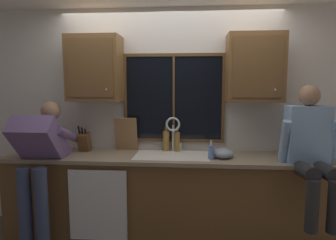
{
  "coord_description": "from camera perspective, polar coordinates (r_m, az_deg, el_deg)",
  "views": [
    {
      "loc": [
        0.27,
        -3.42,
        1.69
      ],
      "look_at": [
        0.0,
        -0.3,
        1.31
      ],
      "focal_mm": 31.58,
      "sensor_mm": 36.0,
      "label": 1
    }
  ],
  "objects": [
    {
      "name": "window_frame_right",
      "position": [
        3.42,
        10.65,
        4.09
      ],
      "size": [
        0.03,
        0.02,
        0.95
      ],
      "primitive_type": "cube",
      "color": "brown"
    },
    {
      "name": "sink",
      "position": [
        3.25,
        0.75,
        -8.53
      ],
      "size": [
        0.8,
        0.46,
        0.21
      ],
      "color": "white",
      "rests_on": "lower_cabinet_run"
    },
    {
      "name": "back_wall",
      "position": [
        3.52,
        0.46,
        0.2
      ],
      "size": [
        5.91,
        0.12,
        2.55
      ],
      "primitive_type": "cube",
      "color": "silver",
      "rests_on": "floor"
    },
    {
      "name": "person_standing",
      "position": [
        3.32,
        -23.49,
        -6.68
      ],
      "size": [
        0.53,
        0.71,
        1.5
      ],
      "color": "#384260",
      "rests_on": "floor"
    },
    {
      "name": "lower_cabinet_run",
      "position": [
        3.38,
        -0.02,
        -14.72
      ],
      "size": [
        3.51,
        0.58,
        0.88
      ],
      "primitive_type": "cube",
      "color": "brown",
      "rests_on": "floor"
    },
    {
      "name": "bottle_tall_clear",
      "position": [
        3.41,
        -0.36,
        -3.94
      ],
      "size": [
        0.07,
        0.07,
        0.3
      ],
      "color": "olive",
      "rests_on": "countertop"
    },
    {
      "name": "upper_cabinet_left",
      "position": [
        3.43,
        -13.96,
        9.61
      ],
      "size": [
        0.59,
        0.36,
        0.72
      ],
      "color": "brown"
    },
    {
      "name": "upper_cabinet_right",
      "position": [
        3.32,
        16.37,
        9.63
      ],
      "size": [
        0.59,
        0.36,
        0.72
      ],
      "color": "brown"
    },
    {
      "name": "window_mullion_center",
      "position": [
        3.41,
        1.1,
        4.2
      ],
      "size": [
        0.02,
        0.02,
        0.95
      ],
      "primitive_type": "cube",
      "color": "brown"
    },
    {
      "name": "window_frame_left",
      "position": [
        3.5,
        -8.24,
        4.2
      ],
      "size": [
        0.03,
        0.02,
        0.95
      ],
      "primitive_type": "cube",
      "color": "brown"
    },
    {
      "name": "dishwasher_front",
      "position": [
        3.22,
        -13.37,
        -15.75
      ],
      "size": [
        0.6,
        0.02,
        0.74
      ],
      "primitive_type": "cube",
      "color": "white"
    },
    {
      "name": "bottle_green_glass",
      "position": [
        3.4,
        1.77,
        -4.05
      ],
      "size": [
        0.06,
        0.06,
        0.29
      ],
      "color": "olive",
      "rests_on": "countertop"
    },
    {
      "name": "mixing_bowl",
      "position": [
        3.16,
        10.61,
        -6.34
      ],
      "size": [
        0.22,
        0.22,
        0.11
      ],
      "primitive_type": "ellipsoid",
      "color": "#8C99A8",
      "rests_on": "countertop"
    },
    {
      "name": "window_frame_bottom",
      "position": [
        3.47,
        1.09,
        -3.94
      ],
      "size": [
        1.17,
        0.02,
        0.04
      ],
      "primitive_type": "cube",
      "color": "brown"
    },
    {
      "name": "countertop",
      "position": [
        3.22,
        -0.05,
        -7.22
      ],
      "size": [
        3.57,
        0.62,
        0.04
      ],
      "primitive_type": "cube",
      "color": "gray",
      "rests_on": "lower_cabinet_run"
    },
    {
      "name": "cutting_board",
      "position": [
        3.47,
        -8.11,
        -2.7
      ],
      "size": [
        0.26,
        0.1,
        0.39
      ],
      "primitive_type": "cube",
      "rotation": [
        0.21,
        0.0,
        0.0
      ],
      "color": "#997047",
      "rests_on": "countertop"
    },
    {
      "name": "window_glass",
      "position": [
        3.42,
        1.12,
        4.21
      ],
      "size": [
        1.1,
        0.02,
        0.95
      ],
      "primitive_type": "cube",
      "color": "black"
    },
    {
      "name": "knife_block",
      "position": [
        3.53,
        -15.87,
        -4.08
      ],
      "size": [
        0.12,
        0.18,
        0.32
      ],
      "color": "brown",
      "rests_on": "countertop"
    },
    {
      "name": "person_sitting_on_counter",
      "position": [
        3.12,
        25.82,
        -4.57
      ],
      "size": [
        0.54,
        0.6,
        1.26
      ],
      "color": "#262628",
      "rests_on": "countertop"
    },
    {
      "name": "window_frame_top",
      "position": [
        3.43,
        1.12,
        12.46
      ],
      "size": [
        1.17,
        0.02,
        0.04
      ],
      "primitive_type": "cube",
      "color": "brown"
    },
    {
      "name": "soap_dispenser",
      "position": [
        3.09,
        8.29,
        -6.11
      ],
      "size": [
        0.06,
        0.07,
        0.2
      ],
      "color": "#668CCC",
      "rests_on": "countertop"
    },
    {
      "name": "faucet",
      "position": [
        3.35,
        1.11,
        -1.9
      ],
      "size": [
        0.18,
        0.09,
        0.4
      ],
      "color": "silver",
      "rests_on": "countertop"
    }
  ]
}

